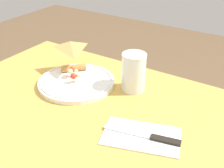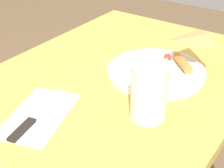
% 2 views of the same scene
% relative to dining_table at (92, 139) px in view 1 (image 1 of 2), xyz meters
% --- Properties ---
extents(dining_table, '(0.98, 0.64, 0.76)m').
position_rel_dining_table_xyz_m(dining_table, '(0.00, 0.00, 0.00)').
color(dining_table, gold).
rests_on(dining_table, ground_plane).
extents(plate_pizza, '(0.26, 0.26, 0.05)m').
position_rel_dining_table_xyz_m(plate_pizza, '(0.12, -0.08, 0.15)').
color(plate_pizza, white).
rests_on(plate_pizza, dining_table).
extents(milk_glass, '(0.08, 0.08, 0.13)m').
position_rel_dining_table_xyz_m(milk_glass, '(-0.07, -0.16, 0.20)').
color(milk_glass, white).
rests_on(milk_glass, dining_table).
extents(napkin_folded, '(0.23, 0.18, 0.00)m').
position_rel_dining_table_xyz_m(napkin_folded, '(-0.20, 0.05, 0.14)').
color(napkin_folded, white).
rests_on(napkin_folded, dining_table).
extents(butter_knife, '(0.21, 0.06, 0.01)m').
position_rel_dining_table_xyz_m(butter_knife, '(-0.21, 0.04, 0.15)').
color(butter_knife, black).
rests_on(butter_knife, napkin_folded).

